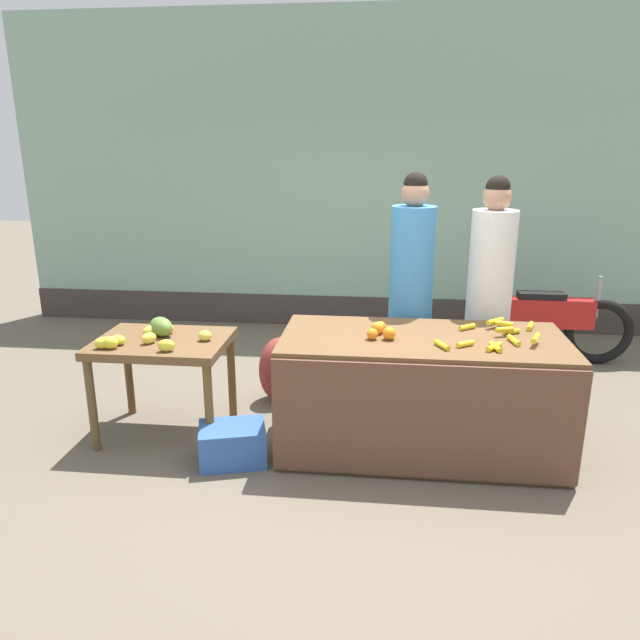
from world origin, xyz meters
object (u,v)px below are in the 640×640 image
produce_sack (279,369)px  vendor_woman_blue_shirt (411,294)px  parked_motorcycle (549,323)px  produce_crate (233,444)px  vendor_woman_white_shirt (489,297)px

produce_sack → vendor_woman_blue_shirt: bearing=0.1°
parked_motorcycle → produce_crate: (-2.60, -2.24, -0.27)m
vendor_woman_white_shirt → produce_crate: 2.22m
vendor_woman_blue_shirt → vendor_woman_white_shirt: (0.60, -0.00, -0.01)m
produce_crate → produce_sack: 1.06m
vendor_woman_white_shirt → produce_crate: vendor_woman_white_shirt is taller
produce_crate → vendor_woman_white_shirt: bearing=30.0°
parked_motorcycle → produce_crate: size_ratio=3.64×
produce_sack → produce_crate: bearing=-97.4°
vendor_woman_white_shirt → vendor_woman_blue_shirt: bearing=179.7°
parked_motorcycle → produce_sack: size_ratio=2.93×
parked_motorcycle → produce_crate: 3.44m
vendor_woman_white_shirt → produce_sack: vendor_woman_white_shirt is taller
produce_crate → produce_sack: (0.14, 1.04, 0.14)m
vendor_woman_blue_shirt → produce_crate: 1.78m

